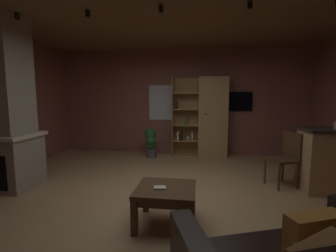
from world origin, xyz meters
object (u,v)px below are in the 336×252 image
bookshelf_cabinet (209,118)px  table_book_0 (160,188)px  stone_fireplace (1,113)px  potted_floor_plant (151,142)px  dining_chair (286,155)px  wall_mounted_tv (235,101)px  coffee_table (166,194)px

bookshelf_cabinet → table_book_0: (-0.66, -3.46, -0.52)m
stone_fireplace → potted_floor_plant: bearing=48.8°
dining_chair → potted_floor_plant: bearing=149.3°
stone_fireplace → dining_chair: stone_fireplace is taller
stone_fireplace → wall_mounted_tv: stone_fireplace is taller
stone_fireplace → potted_floor_plant: (2.00, 2.28, -0.86)m
table_book_0 → potted_floor_plant: 3.24m
dining_chair → wall_mounted_tv: size_ratio=1.06×
bookshelf_cabinet → coffee_table: bookshelf_cabinet is taller
table_book_0 → potted_floor_plant: potted_floor_plant is taller
dining_chair → wall_mounted_tv: wall_mounted_tv is taller
stone_fireplace → bookshelf_cabinet: bearing=37.0°
bookshelf_cabinet → coffee_table: bearing=-100.0°
potted_floor_plant → wall_mounted_tv: (2.09, 0.53, 1.01)m
stone_fireplace → dining_chair: size_ratio=3.02×
stone_fireplace → table_book_0: size_ratio=20.48×
coffee_table → table_book_0: (-0.06, -0.04, 0.10)m
coffee_table → table_book_0: 0.12m
coffee_table → potted_floor_plant: bearing=105.2°
stone_fireplace → dining_chair: bearing=8.4°
stone_fireplace → table_book_0: 3.02m
stone_fireplace → bookshelf_cabinet: size_ratio=1.39×
bookshelf_cabinet → wall_mounted_tv: (0.65, 0.21, 0.41)m
table_book_0 → wall_mounted_tv: bearing=70.3°
bookshelf_cabinet → potted_floor_plant: bearing=-167.7°
bookshelf_cabinet → dining_chair: bearing=-57.0°
coffee_table → wall_mounted_tv: (1.25, 3.62, 1.03)m
bookshelf_cabinet → stone_fireplace: bearing=-143.0°
stone_fireplace → bookshelf_cabinet: 4.32m
coffee_table → dining_chair: 2.38m
stone_fireplace → wall_mounted_tv: (4.09, 2.81, 0.14)m
bookshelf_cabinet → dining_chair: bookshelf_cabinet is taller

